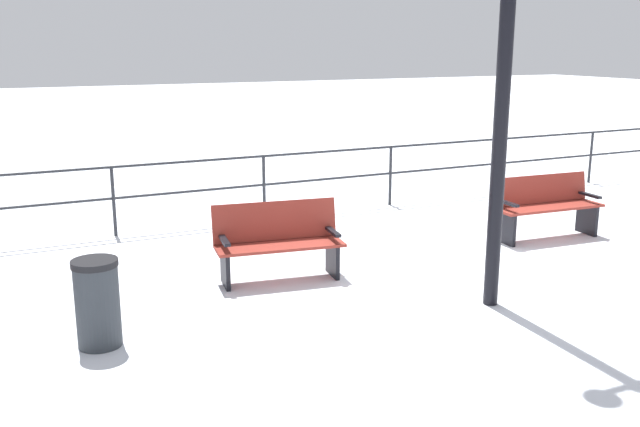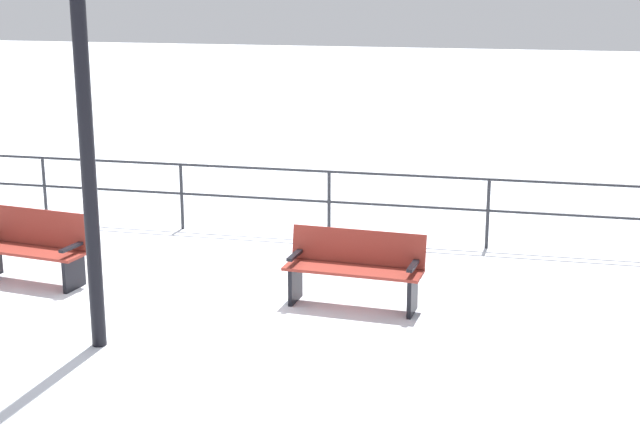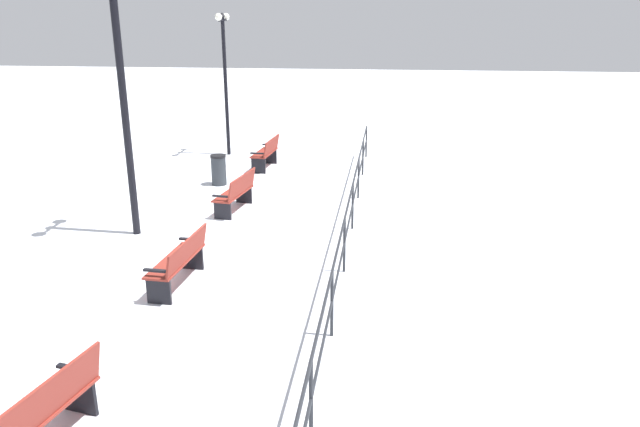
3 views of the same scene
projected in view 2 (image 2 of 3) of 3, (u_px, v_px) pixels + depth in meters
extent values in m
plane|color=white|center=(185.00, 295.00, 11.27)|extent=(80.00, 80.00, 0.00)
cube|color=maroon|center=(30.00, 251.00, 11.62)|extent=(0.67, 1.55, 0.04)
cube|color=maroon|center=(40.00, 227.00, 11.77)|extent=(0.33, 1.50, 0.46)
cube|color=black|center=(74.00, 273.00, 11.45)|extent=(0.41, 0.11, 0.43)
cube|color=black|center=(71.00, 247.00, 11.34)|extent=(0.42, 0.13, 0.04)
cube|color=maroon|center=(353.00, 270.00, 10.76)|extent=(0.56, 1.65, 0.04)
cube|color=maroon|center=(358.00, 246.00, 10.91)|extent=(0.21, 1.63, 0.40)
cube|color=black|center=(295.00, 283.00, 11.02)|extent=(0.41, 0.08, 0.46)
cube|color=black|center=(412.00, 295.00, 10.61)|extent=(0.41, 0.08, 0.46)
cube|color=black|center=(295.00, 255.00, 10.91)|extent=(0.41, 0.10, 0.04)
cube|color=black|center=(413.00, 266.00, 10.51)|extent=(0.41, 0.10, 0.04)
cylinder|color=black|center=(84.00, 104.00, 9.12)|extent=(0.15, 0.15, 5.12)
cylinder|color=#26282D|center=(45.00, 189.00, 14.62)|extent=(0.05, 0.05, 1.01)
cylinder|color=#26282D|center=(182.00, 197.00, 14.11)|extent=(0.05, 0.05, 1.01)
cylinder|color=#26282D|center=(329.00, 205.00, 13.61)|extent=(0.05, 0.05, 1.01)
cylinder|color=#26282D|center=(488.00, 214.00, 13.10)|extent=(0.05, 0.05, 1.01)
cylinder|color=#26282D|center=(253.00, 168.00, 13.73)|extent=(0.04, 16.21, 0.04)
cylinder|color=#26282D|center=(254.00, 198.00, 13.85)|extent=(0.04, 16.21, 0.04)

